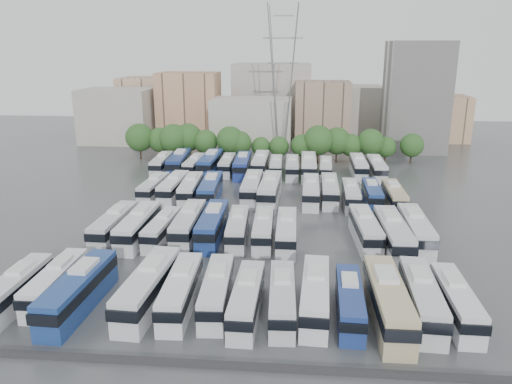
# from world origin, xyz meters

# --- Properties ---
(ground) EXTENTS (220.00, 220.00, 0.00)m
(ground) POSITION_xyz_m (0.00, 0.00, 0.00)
(ground) COLOR #424447
(ground) RESTS_ON ground
(parapet) EXTENTS (56.00, 0.50, 0.50)m
(parapet) POSITION_xyz_m (0.00, -33.00, 0.25)
(parapet) COLOR #2D2D30
(parapet) RESTS_ON ground
(tree_line) EXTENTS (66.43, 8.13, 8.33)m
(tree_line) POSITION_xyz_m (-2.93, 42.07, 4.48)
(tree_line) COLOR black
(tree_line) RESTS_ON ground
(city_buildings) EXTENTS (102.00, 35.00, 20.00)m
(city_buildings) POSITION_xyz_m (-7.46, 71.86, 7.87)
(city_buildings) COLOR #9E998E
(city_buildings) RESTS_ON ground
(apartment_tower) EXTENTS (14.00, 14.00, 26.00)m
(apartment_tower) POSITION_xyz_m (34.00, 58.00, 13.00)
(apartment_tower) COLOR silver
(apartment_tower) RESTS_ON ground
(electricity_pylon) EXTENTS (9.00, 6.91, 33.83)m
(electricity_pylon) POSITION_xyz_m (2.00, 50.00, 18.66)
(electricity_pylon) COLOR slate
(electricity_pylon) RESTS_ON ground
(bus_r0_s0) EXTENTS (2.57, 11.64, 3.65)m
(bus_r0_s0) POSITION_xyz_m (-21.40, -24.93, 1.79)
(bus_r0_s0) COLOR silver
(bus_r0_s0) RESTS_ON ground
(bus_r0_s1) EXTENTS (2.64, 11.35, 3.55)m
(bus_r0_s1) POSITION_xyz_m (-18.17, -22.94, 1.74)
(bus_r0_s1) COLOR white
(bus_r0_s1) RESTS_ON ground
(bus_r0_s2) EXTENTS (3.30, 13.11, 4.08)m
(bus_r0_s2) POSITION_xyz_m (-14.87, -24.91, 2.00)
(bus_r0_s2) COLOR navy
(bus_r0_s2) RESTS_ON ground
(bus_r0_s4) EXTENTS (3.53, 13.29, 4.13)m
(bus_r0_s4) POSITION_xyz_m (-8.28, -23.68, 2.03)
(bus_r0_s4) COLOR silver
(bus_r0_s4) RESTS_ON ground
(bus_r0_s5) EXTENTS (3.01, 12.00, 3.74)m
(bus_r0_s5) POSITION_xyz_m (-5.01, -23.72, 1.84)
(bus_r0_s5) COLOR silver
(bus_r0_s5) RESTS_ON ground
(bus_r0_s6) EXTENTS (3.04, 11.62, 3.61)m
(bus_r0_s6) POSITION_xyz_m (-1.51, -23.33, 1.77)
(bus_r0_s6) COLOR silver
(bus_r0_s6) RESTS_ON ground
(bus_r0_s7) EXTENTS (2.70, 11.49, 3.59)m
(bus_r0_s7) POSITION_xyz_m (1.60, -24.69, 1.76)
(bus_r0_s7) COLOR silver
(bus_r0_s7) RESTS_ON ground
(bus_r0_s8) EXTENTS (2.86, 11.34, 3.53)m
(bus_r0_s8) POSITION_xyz_m (4.95, -24.20, 1.73)
(bus_r0_s8) COLOR silver
(bus_r0_s8) RESTS_ON ground
(bus_r0_s9) EXTENTS (3.24, 12.25, 3.81)m
(bus_r0_s9) POSITION_xyz_m (8.11, -23.47, 1.87)
(bus_r0_s9) COLOR silver
(bus_r0_s9) RESTS_ON ground
(bus_r0_s10) EXTENTS (2.77, 11.05, 3.44)m
(bus_r0_s10) POSITION_xyz_m (11.34, -24.18, 1.69)
(bus_r0_s10) COLOR navy
(bus_r0_s10) RESTS_ON ground
(bus_r0_s11) EXTENTS (3.08, 13.55, 4.24)m
(bus_r0_s11) POSITION_xyz_m (14.78, -24.55, 2.08)
(bus_r0_s11) COLOR tan
(bus_r0_s11) RESTS_ON ground
(bus_r0_s12) EXTENTS (3.32, 12.64, 3.93)m
(bus_r0_s12) POSITION_xyz_m (18.15, -23.37, 1.93)
(bus_r0_s12) COLOR silver
(bus_r0_s12) RESTS_ON ground
(bus_r0_s13) EXTENTS (2.66, 11.49, 3.59)m
(bus_r0_s13) POSITION_xyz_m (21.29, -23.47, 1.76)
(bus_r0_s13) COLOR silver
(bus_r0_s13) RESTS_ON ground
(bus_r1_s1) EXTENTS (2.93, 12.30, 3.84)m
(bus_r1_s1) POSITION_xyz_m (-18.18, -6.30, 1.89)
(bus_r1_s1) COLOR silver
(bus_r1_s1) RESTS_ON ground
(bus_r1_s2) EXTENTS (2.83, 12.64, 3.96)m
(bus_r1_s2) POSITION_xyz_m (-14.79, -6.63, 1.94)
(bus_r1_s2) COLOR silver
(bus_r1_s2) RESTS_ON ground
(bus_r1_s3) EXTENTS (2.91, 11.05, 3.43)m
(bus_r1_s3) POSITION_xyz_m (-11.57, -6.59, 1.69)
(bus_r1_s3) COLOR silver
(bus_r1_s3) RESTS_ON ground
(bus_r1_s4) EXTENTS (2.92, 12.69, 3.97)m
(bus_r1_s4) POSITION_xyz_m (-8.30, -5.31, 1.95)
(bus_r1_s4) COLOR silver
(bus_r1_s4) RESTS_ON ground
(bus_r1_s5) EXTENTS (2.89, 12.82, 4.01)m
(bus_r1_s5) POSITION_xyz_m (-5.07, -5.26, 1.97)
(bus_r1_s5) COLOR navy
(bus_r1_s5) RESTS_ON ground
(bus_r1_s6) EXTENTS (3.02, 11.52, 3.58)m
(bus_r1_s6) POSITION_xyz_m (-1.62, -5.75, 1.76)
(bus_r1_s6) COLOR silver
(bus_r1_s6) RESTS_ON ground
(bus_r1_s7) EXTENTS (2.78, 11.44, 3.57)m
(bus_r1_s7) POSITION_xyz_m (1.77, -5.80, 1.75)
(bus_r1_s7) COLOR silver
(bus_r1_s7) RESTS_ON ground
(bus_r1_s8) EXTENTS (2.67, 11.80, 3.69)m
(bus_r1_s8) POSITION_xyz_m (4.85, -6.57, 1.81)
(bus_r1_s8) COLOR silver
(bus_r1_s8) RESTS_ON ground
(bus_r1_s11) EXTENTS (3.34, 12.49, 3.88)m
(bus_r1_s11) POSITION_xyz_m (15.07, -5.14, 1.90)
(bus_r1_s11) COLOR silver
(bus_r1_s11) RESTS_ON ground
(bus_r1_s12) EXTENTS (3.26, 13.63, 4.26)m
(bus_r1_s12) POSITION_xyz_m (18.24, -7.10, 2.09)
(bus_r1_s12) COLOR silver
(bus_r1_s12) RESTS_ON ground
(bus_r1_s13) EXTENTS (3.05, 13.03, 4.07)m
(bus_r1_s13) POSITION_xyz_m (21.47, -5.04, 2.00)
(bus_r1_s13) COLOR silver
(bus_r1_s13) RESTS_ON ground
(bus_r2_s1) EXTENTS (2.84, 11.41, 3.56)m
(bus_r2_s1) POSITION_xyz_m (-18.19, 12.38, 1.75)
(bus_r2_s1) COLOR silver
(bus_r2_s1) RESTS_ON ground
(bus_r2_s2) EXTENTS (2.93, 12.26, 3.83)m
(bus_r2_s2) POSITION_xyz_m (-14.83, 12.52, 1.88)
(bus_r2_s2) COLOR silver
(bus_r2_s2) RESTS_ON ground
(bus_r2_s3) EXTENTS (3.27, 12.37, 3.85)m
(bus_r2_s3) POSITION_xyz_m (-11.68, 11.69, 1.89)
(bus_r2_s3) COLOR silver
(bus_r2_s3) RESTS_ON ground
(bus_r2_s4) EXTENTS (3.39, 13.00, 4.04)m
(bus_r2_s4) POSITION_xyz_m (-8.28, 11.42, 1.98)
(bus_r2_s4) COLOR navy
(bus_r2_s4) RESTS_ON ground
(bus_r2_s6) EXTENTS (2.93, 13.07, 4.09)m
(bus_r2_s6) POSITION_xyz_m (-1.52, 12.97, 2.01)
(bus_r2_s6) COLOR silver
(bus_r2_s6) RESTS_ON ground
(bus_r2_s7) EXTENTS (3.42, 13.67, 4.26)m
(bus_r2_s7) POSITION_xyz_m (1.61, 11.58, 2.09)
(bus_r2_s7) COLOR silver
(bus_r2_s7) RESTS_ON ground
(bus_r2_s9) EXTENTS (2.91, 12.38, 3.87)m
(bus_r2_s9) POSITION_xyz_m (8.30, 12.14, 1.90)
(bus_r2_s9) COLOR silver
(bus_r2_s9) RESTS_ON ground
(bus_r2_s10) EXTENTS (2.93, 12.33, 3.85)m
(bus_r2_s10) POSITION_xyz_m (11.41, 12.99, 1.89)
(bus_r2_s10) COLOR silver
(bus_r2_s10) RESTS_ON ground
(bus_r2_s11) EXTENTS (2.75, 11.40, 3.56)m
(bus_r2_s11) POSITION_xyz_m (14.75, 11.08, 1.75)
(bus_r2_s11) COLOR silver
(bus_r2_s11) RESTS_ON ground
(bus_r2_s12) EXTENTS (2.62, 11.21, 3.51)m
(bus_r2_s12) POSITION_xyz_m (18.23, 11.96, 1.72)
(bus_r2_s12) COLOR navy
(bus_r2_s12) RESTS_ON ground
(bus_r2_s13) EXTENTS (2.60, 11.70, 3.67)m
(bus_r2_s13) POSITION_xyz_m (21.53, 10.71, 1.80)
(bus_r2_s13) COLOR tan
(bus_r2_s13) RESTS_ON ground
(bus_r3_s0) EXTENTS (3.03, 11.83, 3.68)m
(bus_r3_s0) POSITION_xyz_m (-21.59, 29.83, 1.81)
(bus_r3_s0) COLOR silver
(bus_r3_s0) RESTS_ON ground
(bus_r3_s1) EXTENTS (3.55, 13.56, 4.22)m
(bus_r3_s1) POSITION_xyz_m (-18.09, 30.16, 2.07)
(bus_r3_s1) COLOR navy
(bus_r3_s1) RESTS_ON ground
(bus_r3_s2) EXTENTS (2.81, 11.27, 3.51)m
(bus_r3_s2) POSITION_xyz_m (-14.83, 29.63, 1.72)
(bus_r3_s2) COLOR silver
(bus_r3_s2) RESTS_ON ground
(bus_r3_s3) EXTENTS (3.30, 13.60, 4.25)m
(bus_r3_s3) POSITION_xyz_m (-11.63, 30.09, 2.08)
(bus_r3_s3) COLOR navy
(bus_r3_s3) RESTS_ON ground
(bus_r3_s4) EXTENTS (2.59, 11.20, 3.50)m
(bus_r3_s4) POSITION_xyz_m (-8.25, 30.49, 1.72)
(bus_r3_s4) COLOR silver
(bus_r3_s4) RESTS_ON ground
(bus_r3_s5) EXTENTS (3.14, 12.87, 4.02)m
(bus_r3_s5) POSITION_xyz_m (-5.01, 29.29, 1.97)
(bus_r3_s5) COLOR navy
(bus_r3_s5) RESTS_ON ground
(bus_r3_s6) EXTENTS (2.85, 12.69, 3.98)m
(bus_r3_s6) POSITION_xyz_m (-1.52, 31.04, 1.95)
(bus_r3_s6) COLOR silver
(bus_r3_s6) RESTS_ON ground
(bus_r3_s7) EXTENTS (2.61, 10.88, 3.40)m
(bus_r3_s7) POSITION_xyz_m (1.69, 30.17, 1.67)
(bus_r3_s7) COLOR silver
(bus_r3_s7) RESTS_ON ground
(bus_r3_s8) EXTENTS (2.68, 11.58, 3.62)m
(bus_r3_s8) POSITION_xyz_m (4.94, 29.22, 1.78)
(bus_r3_s8) COLOR silver
(bus_r3_s8) RESTS_ON ground
(bus_r3_s9) EXTENTS (2.97, 13.46, 4.22)m
(bus_r3_s9) POSITION_xyz_m (8.15, 29.05, 2.07)
(bus_r3_s9) COLOR silver
(bus_r3_s9) RESTS_ON ground
(bus_r3_s10) EXTENTS (2.90, 10.93, 3.40)m
(bus_r3_s10) POSITION_xyz_m (11.56, 29.66, 1.67)
(bus_r3_s10) COLOR silver
(bus_r3_s10) RESTS_ON ground
(bus_r3_s12) EXTENTS (2.73, 12.29, 3.85)m
(bus_r3_s12) POSITION_xyz_m (18.05, 30.53, 1.89)
(bus_r3_s12) COLOR silver
(bus_r3_s12) RESTS_ON ground
(bus_r3_s13) EXTENTS (2.69, 12.29, 3.85)m
(bus_r3_s13) POSITION_xyz_m (21.43, 29.54, 1.89)
(bus_r3_s13) COLOR silver
(bus_r3_s13) RESTS_ON ground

